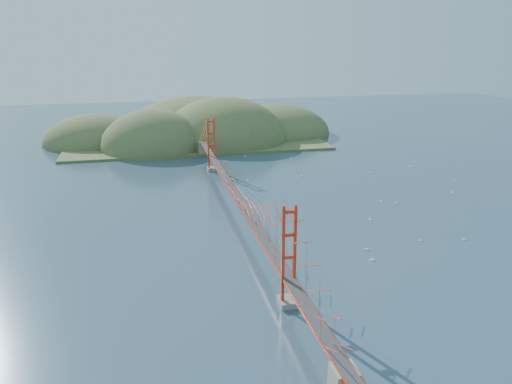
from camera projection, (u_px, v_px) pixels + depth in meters
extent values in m
plane|color=#324D65|center=(237.00, 215.00, 83.46)|extent=(320.00, 320.00, 0.00)
cube|color=gray|center=(288.00, 302.00, 55.44)|extent=(2.00, 2.40, 0.70)
cube|color=gray|center=(212.00, 169.00, 111.28)|extent=(2.00, 2.40, 0.70)
cube|color=red|center=(237.00, 196.00, 82.48)|extent=(1.40, 92.00, 0.16)
cube|color=red|center=(237.00, 197.00, 82.54)|extent=(1.33, 92.00, 0.24)
cube|color=#38383A|center=(237.00, 196.00, 82.45)|extent=(1.19, 92.00, 0.03)
cube|color=gray|center=(203.00, 148.00, 125.79)|extent=(2.20, 2.60, 3.30)
cube|color=olive|center=(195.00, 140.00, 142.95)|extent=(70.00, 40.00, 0.60)
ellipsoid|color=olive|center=(154.00, 149.00, 133.03)|extent=(28.00, 28.00, 21.00)
ellipsoid|color=olive|center=(224.00, 141.00, 142.87)|extent=(36.00, 36.00, 25.00)
ellipsoid|color=olive|center=(277.00, 133.00, 154.14)|extent=(32.00, 32.00, 18.00)
ellipsoid|color=olive|center=(95.00, 142.00, 140.80)|extent=(28.00, 28.00, 16.00)
ellipsoid|color=olive|center=(197.00, 132.00, 156.48)|extent=(44.00, 44.00, 22.00)
cube|color=white|center=(366.00, 249.00, 69.88)|extent=(0.57, 0.57, 0.11)
cylinder|color=white|center=(366.00, 247.00, 69.79)|extent=(0.02, 0.02, 0.66)
cube|color=white|center=(248.00, 181.00, 103.25)|extent=(0.48, 0.16, 0.09)
cylinder|color=white|center=(248.00, 179.00, 103.17)|extent=(0.01, 0.01, 0.52)
cube|color=white|center=(396.00, 203.00, 89.33)|extent=(0.49, 0.63, 0.11)
cylinder|color=white|center=(396.00, 201.00, 89.23)|extent=(0.02, 0.02, 0.67)
cube|color=white|center=(245.00, 156.00, 124.68)|extent=(0.54, 0.29, 0.09)
cylinder|color=white|center=(245.00, 155.00, 124.60)|extent=(0.01, 0.01, 0.56)
cube|color=white|center=(454.00, 181.00, 102.86)|extent=(0.56, 0.39, 0.10)
cylinder|color=white|center=(455.00, 180.00, 102.77)|extent=(0.02, 0.02, 0.59)
cube|color=white|center=(291.00, 158.00, 122.12)|extent=(0.62, 0.22, 0.11)
cylinder|color=white|center=(291.00, 157.00, 122.02)|extent=(0.02, 0.02, 0.68)
cube|color=white|center=(381.00, 201.00, 90.35)|extent=(0.40, 0.59, 0.10)
cylinder|color=white|center=(381.00, 199.00, 90.26)|extent=(0.02, 0.02, 0.62)
cube|color=white|center=(420.00, 240.00, 72.96)|extent=(0.34, 0.54, 0.09)
cylinder|color=white|center=(420.00, 238.00, 72.88)|extent=(0.01, 0.01, 0.56)
cube|color=white|center=(410.00, 167.00, 114.19)|extent=(0.62, 0.40, 0.11)
cylinder|color=white|center=(410.00, 165.00, 114.09)|extent=(0.02, 0.02, 0.64)
cube|color=white|center=(452.00, 192.00, 95.45)|extent=(0.26, 0.57, 0.10)
cylinder|color=white|center=(452.00, 191.00, 95.36)|extent=(0.02, 0.02, 0.60)
cube|color=white|center=(370.00, 173.00, 109.07)|extent=(0.37, 0.62, 0.11)
cylinder|color=white|center=(370.00, 171.00, 108.97)|extent=(0.02, 0.02, 0.65)
cube|color=white|center=(372.00, 177.00, 106.10)|extent=(0.52, 0.29, 0.09)
cylinder|color=white|center=(373.00, 176.00, 106.02)|extent=(0.01, 0.01, 0.54)
cube|color=white|center=(464.00, 239.00, 73.32)|extent=(0.33, 0.54, 0.09)
cylinder|color=white|center=(464.00, 237.00, 73.23)|extent=(0.02, 0.02, 0.56)
cube|color=white|center=(301.00, 176.00, 106.82)|extent=(0.48, 0.59, 0.11)
cylinder|color=white|center=(301.00, 174.00, 106.73)|extent=(0.02, 0.02, 0.63)
cube|color=white|center=(372.00, 260.00, 66.49)|extent=(0.61, 0.24, 0.11)
cylinder|color=white|center=(372.00, 258.00, 66.39)|extent=(0.02, 0.02, 0.65)
cube|color=white|center=(370.00, 220.00, 81.25)|extent=(0.28, 0.53, 0.09)
cylinder|color=white|center=(370.00, 218.00, 81.17)|extent=(0.01, 0.01, 0.55)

